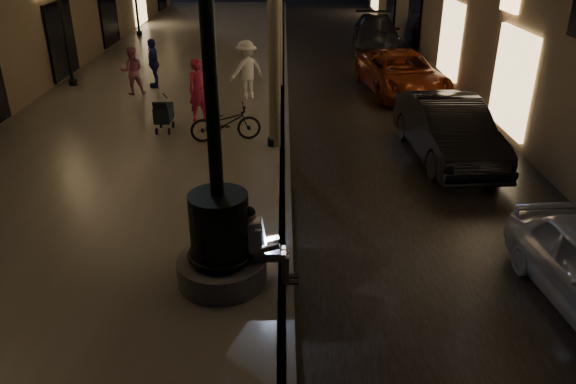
{
  "coord_description": "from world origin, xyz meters",
  "views": [
    {
      "loc": [
        -0.02,
        -5.41,
        5.27
      ],
      "look_at": [
        0.04,
        3.0,
        1.27
      ],
      "focal_mm": 35.0,
      "sensor_mm": 36.0,
      "label": 1
    }
  ],
  "objects_px": {
    "lamp_curb_a": "(272,23)",
    "car_rear": "(376,33)",
    "fountain_lamppost": "(219,224)",
    "seated_man_laptop": "(260,242)",
    "pedestrian_pink": "(132,71)",
    "car_second": "(448,130)",
    "pedestrian_blue": "(153,63)",
    "pedestrian_red": "(199,90)",
    "pedestrian_white": "(247,70)",
    "bicycle": "(226,123)",
    "car_third": "(402,74)",
    "stroller": "(164,113)"
  },
  "relations": [
    {
      "from": "stroller",
      "to": "car_third",
      "type": "relative_size",
      "value": 0.2
    },
    {
      "from": "stroller",
      "to": "fountain_lamppost",
      "type": "bearing_deg",
      "value": -71.65
    },
    {
      "from": "pedestrian_white",
      "to": "bicycle",
      "type": "xyz_separation_m",
      "value": [
        -0.32,
        -3.97,
        -0.44
      ]
    },
    {
      "from": "fountain_lamppost",
      "to": "pedestrian_pink",
      "type": "height_order",
      "value": "fountain_lamppost"
    },
    {
      "from": "car_second",
      "to": "car_third",
      "type": "xyz_separation_m",
      "value": [
        0.0,
        5.95,
        -0.05
      ]
    },
    {
      "from": "seated_man_laptop",
      "to": "pedestrian_red",
      "type": "relative_size",
      "value": 0.74
    },
    {
      "from": "stroller",
      "to": "pedestrian_red",
      "type": "height_order",
      "value": "pedestrian_red"
    },
    {
      "from": "pedestrian_blue",
      "to": "stroller",
      "type": "bearing_deg",
      "value": -1.56
    },
    {
      "from": "pedestrian_pink",
      "to": "bicycle",
      "type": "xyz_separation_m",
      "value": [
        3.45,
        -4.47,
        -0.3
      ]
    },
    {
      "from": "car_third",
      "to": "pedestrian_white",
      "type": "height_order",
      "value": "pedestrian_white"
    },
    {
      "from": "car_second",
      "to": "stroller",
      "type": "bearing_deg",
      "value": 164.34
    },
    {
      "from": "pedestrian_pink",
      "to": "car_second",
      "type": "bearing_deg",
      "value": 132.7
    },
    {
      "from": "stroller",
      "to": "pedestrian_white",
      "type": "distance_m",
      "value": 3.87
    },
    {
      "from": "car_third",
      "to": "lamp_curb_a",
      "type": "bearing_deg",
      "value": -133.25
    },
    {
      "from": "car_third",
      "to": "car_rear",
      "type": "distance_m",
      "value": 7.73
    },
    {
      "from": "car_second",
      "to": "pedestrian_blue",
      "type": "xyz_separation_m",
      "value": [
        -8.48,
        6.21,
        0.27
      ]
    },
    {
      "from": "fountain_lamppost",
      "to": "stroller",
      "type": "xyz_separation_m",
      "value": [
        -2.25,
        7.1,
        -0.5
      ]
    },
    {
      "from": "car_rear",
      "to": "car_third",
      "type": "bearing_deg",
      "value": -86.8
    },
    {
      "from": "seated_man_laptop",
      "to": "fountain_lamppost",
      "type": "bearing_deg",
      "value": 180.0
    },
    {
      "from": "seated_man_laptop",
      "to": "bicycle",
      "type": "relative_size",
      "value": 0.72
    },
    {
      "from": "bicycle",
      "to": "stroller",
      "type": "bearing_deg",
      "value": 56.91
    },
    {
      "from": "fountain_lamppost",
      "to": "seated_man_laptop",
      "type": "bearing_deg",
      "value": 0.0
    },
    {
      "from": "pedestrian_pink",
      "to": "lamp_curb_a",
      "type": "bearing_deg",
      "value": 116.97
    },
    {
      "from": "pedestrian_white",
      "to": "pedestrian_blue",
      "type": "relative_size",
      "value": 1.12
    },
    {
      "from": "lamp_curb_a",
      "to": "bicycle",
      "type": "xyz_separation_m",
      "value": [
        -1.22,
        0.39,
        -2.56
      ]
    },
    {
      "from": "fountain_lamppost",
      "to": "bicycle",
      "type": "bearing_deg",
      "value": 94.69
    },
    {
      "from": "fountain_lamppost",
      "to": "car_rear",
      "type": "bearing_deg",
      "value": 74.74
    },
    {
      "from": "car_rear",
      "to": "pedestrian_blue",
      "type": "height_order",
      "value": "pedestrian_blue"
    },
    {
      "from": "pedestrian_red",
      "to": "pedestrian_white",
      "type": "bearing_deg",
      "value": 27.38
    },
    {
      "from": "seated_man_laptop",
      "to": "stroller",
      "type": "bearing_deg",
      "value": 111.97
    },
    {
      "from": "stroller",
      "to": "pedestrian_white",
      "type": "relative_size",
      "value": 0.55
    },
    {
      "from": "seated_man_laptop",
      "to": "car_third",
      "type": "relative_size",
      "value": 0.26
    },
    {
      "from": "lamp_curb_a",
      "to": "pedestrian_blue",
      "type": "bearing_deg",
      "value": 125.74
    },
    {
      "from": "stroller",
      "to": "bicycle",
      "type": "height_order",
      "value": "stroller"
    },
    {
      "from": "stroller",
      "to": "pedestrian_red",
      "type": "relative_size",
      "value": 0.58
    },
    {
      "from": "car_rear",
      "to": "pedestrian_red",
      "type": "bearing_deg",
      "value": -115.53
    },
    {
      "from": "car_third",
      "to": "pedestrian_white",
      "type": "bearing_deg",
      "value": -172.53
    },
    {
      "from": "seated_man_laptop",
      "to": "bicycle",
      "type": "bearing_deg",
      "value": 100.08
    },
    {
      "from": "seated_man_laptop",
      "to": "pedestrian_blue",
      "type": "xyz_separation_m",
      "value": [
        -4.09,
        11.81,
        0.13
      ]
    },
    {
      "from": "car_rear",
      "to": "bicycle",
      "type": "height_order",
      "value": "car_rear"
    },
    {
      "from": "car_second",
      "to": "pedestrian_blue",
      "type": "relative_size",
      "value": 2.78
    },
    {
      "from": "bicycle",
      "to": "pedestrian_red",
      "type": "bearing_deg",
      "value": 17.36
    },
    {
      "from": "pedestrian_red",
      "to": "pedestrian_blue",
      "type": "relative_size",
      "value": 1.08
    },
    {
      "from": "lamp_curb_a",
      "to": "car_rear",
      "type": "distance_m",
      "value": 14.26
    },
    {
      "from": "fountain_lamppost",
      "to": "pedestrian_pink",
      "type": "distance_m",
      "value": 11.56
    },
    {
      "from": "bicycle",
      "to": "car_third",
      "type": "bearing_deg",
      "value": -57.67
    },
    {
      "from": "car_rear",
      "to": "pedestrian_blue",
      "type": "relative_size",
      "value": 3.13
    },
    {
      "from": "fountain_lamppost",
      "to": "car_third",
      "type": "bearing_deg",
      "value": 66.6
    },
    {
      "from": "car_third",
      "to": "stroller",
      "type": "bearing_deg",
      "value": -153.95
    },
    {
      "from": "lamp_curb_a",
      "to": "pedestrian_white",
      "type": "relative_size",
      "value": 2.62
    }
  ]
}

